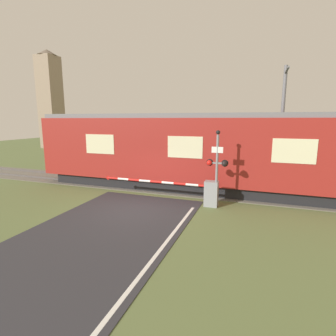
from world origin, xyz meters
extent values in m
plane|color=#5B6B3D|center=(0.00, 0.00, 0.00)|extent=(80.00, 80.00, 0.00)
cube|color=#666056|center=(0.00, 4.08, 0.01)|extent=(36.00, 3.20, 0.03)
cube|color=#595451|center=(0.00, 3.36, 0.08)|extent=(36.00, 0.08, 0.10)
cube|color=#595451|center=(0.00, 4.80, 0.08)|extent=(36.00, 0.08, 0.10)
cube|color=black|center=(1.51, 4.08, 0.30)|extent=(16.50, 2.49, 0.60)
cube|color=maroon|center=(1.51, 4.08, 2.28)|extent=(17.93, 2.92, 3.37)
cube|color=slate|center=(1.51, 4.08, 4.09)|extent=(17.58, 2.69, 0.24)
cube|color=beige|center=(6.44, 2.61, 2.54)|extent=(1.79, 0.02, 1.08)
cube|color=beige|center=(1.51, 2.61, 2.54)|extent=(1.79, 0.02, 1.08)
cube|color=beige|center=(-3.42, 2.61, 2.54)|extent=(1.79, 0.02, 1.08)
cube|color=gray|center=(3.07, 1.53, 0.58)|extent=(0.60, 0.44, 1.16)
cylinder|color=gray|center=(3.07, 1.53, 0.92)|extent=(0.16, 0.16, 0.18)
cylinder|color=red|center=(2.78, 1.53, 0.92)|extent=(0.60, 0.11, 0.11)
cylinder|color=white|center=(2.18, 1.53, 0.92)|extent=(0.60, 0.11, 0.11)
cylinder|color=red|center=(1.58, 1.53, 0.92)|extent=(0.60, 0.11, 0.11)
cylinder|color=white|center=(0.99, 1.53, 0.92)|extent=(0.60, 0.11, 0.11)
cylinder|color=red|center=(0.39, 1.53, 0.92)|extent=(0.60, 0.11, 0.11)
cylinder|color=white|center=(-0.21, 1.53, 0.92)|extent=(0.60, 0.11, 0.11)
cylinder|color=red|center=(-0.80, 1.53, 0.92)|extent=(0.60, 0.11, 0.11)
cylinder|color=white|center=(-1.40, 1.53, 0.92)|extent=(0.60, 0.11, 0.11)
cylinder|color=red|center=(-1.99, 1.53, 0.92)|extent=(0.60, 0.11, 0.11)
cylinder|color=red|center=(-2.29, 1.53, 0.92)|extent=(0.20, 0.02, 0.20)
cylinder|color=gray|center=(3.30, 1.46, 1.63)|extent=(0.11, 0.11, 3.25)
cube|color=gray|center=(3.30, 1.46, 2.02)|extent=(0.78, 0.07, 0.07)
sphere|color=red|center=(2.97, 1.41, 2.02)|extent=(0.24, 0.24, 0.24)
sphere|color=black|center=(3.63, 1.41, 2.02)|extent=(0.24, 0.24, 0.24)
cylinder|color=black|center=(2.97, 1.52, 2.02)|extent=(0.30, 0.06, 0.30)
cylinder|color=black|center=(3.63, 1.52, 2.02)|extent=(0.30, 0.06, 0.30)
cube|color=white|center=(3.30, 1.42, 2.60)|extent=(0.49, 0.02, 0.26)
sphere|color=black|center=(3.30, 1.46, 3.35)|extent=(0.18, 0.18, 0.18)
cylinder|color=slate|center=(6.12, 6.66, 3.42)|extent=(0.20, 0.20, 6.85)
cube|color=slate|center=(6.12, 5.76, 6.45)|extent=(0.10, 1.80, 0.08)
cube|color=gray|center=(-22.15, 19.27, 6.06)|extent=(2.45, 2.45, 12.13)
cone|color=brown|center=(-22.15, 19.27, 12.53)|extent=(2.69, 2.69, 0.80)
camera|label=1|loc=(5.03, -9.90, 3.91)|focal=28.00mm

